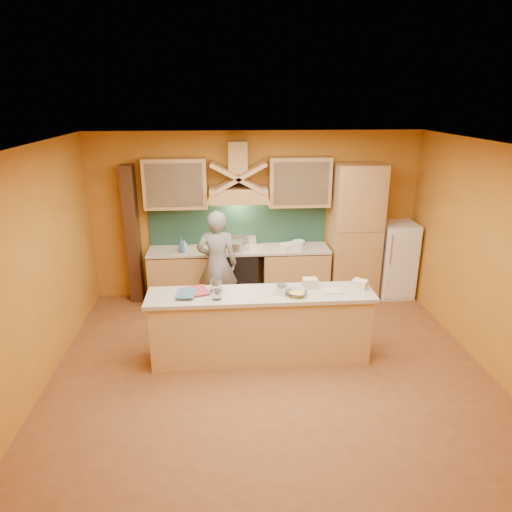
{
  "coord_description": "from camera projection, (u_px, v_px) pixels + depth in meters",
  "views": [
    {
      "loc": [
        -0.56,
        -5.0,
        3.31
      ],
      "look_at": [
        -0.12,
        0.9,
        1.24
      ],
      "focal_mm": 32.0,
      "sensor_mm": 36.0,
      "label": 1
    }
  ],
  "objects": [
    {
      "name": "floor",
      "position": [
        270.0,
        370.0,
        5.84
      ],
      "size": [
        5.5,
        5.0,
        0.01
      ],
      "primitive_type": "cube",
      "color": "brown",
      "rests_on": "ground"
    },
    {
      "name": "ceiling",
      "position": [
        273.0,
        147.0,
        4.91
      ],
      "size": [
        5.5,
        5.0,
        0.01
      ],
      "primitive_type": "cube",
      "color": "white",
      "rests_on": "wall_back"
    },
    {
      "name": "wall_back",
      "position": [
        256.0,
        216.0,
        7.73
      ],
      "size": [
        5.5,
        0.02,
        2.8
      ],
      "primitive_type": "cube",
      "color": "#C37E26",
      "rests_on": "floor"
    },
    {
      "name": "wall_front",
      "position": [
        312.0,
        401.0,
        3.02
      ],
      "size": [
        5.5,
        0.02,
        2.8
      ],
      "primitive_type": "cube",
      "color": "#C37E26",
      "rests_on": "floor"
    },
    {
      "name": "wall_left",
      "position": [
        31.0,
        274.0,
        5.18
      ],
      "size": [
        0.02,
        5.0,
        2.8
      ],
      "primitive_type": "cube",
      "color": "#C37E26",
      "rests_on": "floor"
    },
    {
      "name": "wall_right",
      "position": [
        495.0,
        262.0,
        5.57
      ],
      "size": [
        0.02,
        5.0,
        2.8
      ],
      "primitive_type": "cube",
      "color": "#C37E26",
      "rests_on": "floor"
    },
    {
      "name": "base_cabinet_left",
      "position": [
        183.0,
        277.0,
        7.68
      ],
      "size": [
        1.1,
        0.6,
        0.86
      ],
      "primitive_type": "cube",
      "color": "tan",
      "rests_on": "floor"
    },
    {
      "name": "base_cabinet_right",
      "position": [
        295.0,
        274.0,
        7.81
      ],
      "size": [
        1.1,
        0.6,
        0.86
      ],
      "primitive_type": "cube",
      "color": "tan",
      "rests_on": "floor"
    },
    {
      "name": "counter_top",
      "position": [
        239.0,
        250.0,
        7.59
      ],
      "size": [
        3.0,
        0.62,
        0.04
      ],
      "primitive_type": "cube",
      "color": "beige",
      "rests_on": "base_cabinet_left"
    },
    {
      "name": "stove",
      "position": [
        239.0,
        275.0,
        7.74
      ],
      "size": [
        0.6,
        0.58,
        0.9
      ],
      "primitive_type": "cube",
      "color": "black",
      "rests_on": "floor"
    },
    {
      "name": "backsplash",
      "position": [
        238.0,
        225.0,
        7.74
      ],
      "size": [
        3.0,
        0.03,
        0.7
      ],
      "primitive_type": "cube",
      "color": "#1A3A2F",
      "rests_on": "wall_back"
    },
    {
      "name": "range_hood",
      "position": [
        238.0,
        194.0,
        7.33
      ],
      "size": [
        0.92,
        0.5,
        0.24
      ],
      "primitive_type": "cube",
      "color": "tan",
      "rests_on": "wall_back"
    },
    {
      "name": "hood_chimney",
      "position": [
        238.0,
        157.0,
        7.23
      ],
      "size": [
        0.3,
        0.3,
        0.5
      ],
      "primitive_type": "cube",
      "color": "tan",
      "rests_on": "wall_back"
    },
    {
      "name": "upper_cabinet_left",
      "position": [
        175.0,
        183.0,
        7.27
      ],
      "size": [
        1.0,
        0.35,
        0.8
      ],
      "primitive_type": "cube",
      "color": "tan",
      "rests_on": "wall_back"
    },
    {
      "name": "upper_cabinet_right",
      "position": [
        299.0,
        182.0,
        7.41
      ],
      "size": [
        1.0,
        0.35,
        0.8
      ],
      "primitive_type": "cube",
      "color": "tan",
      "rests_on": "wall_back"
    },
    {
      "name": "pantry_column",
      "position": [
        355.0,
        233.0,
        7.65
      ],
      "size": [
        0.8,
        0.6,
        2.3
      ],
      "primitive_type": "cube",
      "color": "tan",
      "rests_on": "floor"
    },
    {
      "name": "fridge",
      "position": [
        396.0,
        260.0,
        7.86
      ],
      "size": [
        0.58,
        0.6,
        1.3
      ],
      "primitive_type": "cube",
      "color": "white",
      "rests_on": "floor"
    },
    {
      "name": "trim_column_left",
      "position": [
        133.0,
        235.0,
        7.52
      ],
      "size": [
        0.2,
        0.3,
        2.3
      ],
      "primitive_type": "cube",
      "color": "#472816",
      "rests_on": "floor"
    },
    {
      "name": "island_body",
      "position": [
        261.0,
        328.0,
        5.97
      ],
      "size": [
        2.8,
        0.55,
        0.88
      ],
      "primitive_type": "cube",
      "color": "#DDB571",
      "rests_on": "floor"
    },
    {
      "name": "island_top",
      "position": [
        261.0,
        295.0,
        5.81
      ],
      "size": [
        2.9,
        0.62,
        0.05
      ],
      "primitive_type": "cube",
      "color": "beige",
      "rests_on": "island_body"
    },
    {
      "name": "person",
      "position": [
        217.0,
        264.0,
        7.06
      ],
      "size": [
        0.64,
        0.43,
        1.71
      ],
      "primitive_type": "imported",
      "rotation": [
        0.0,
        0.0,
        3.1
      ],
      "color": "gray",
      "rests_on": "floor"
    },
    {
      "name": "pot_large",
      "position": [
        235.0,
        248.0,
        7.42
      ],
      "size": [
        0.29,
        0.29,
        0.16
      ],
      "primitive_type": "cylinder",
      "rotation": [
        0.0,
        0.0,
        -0.39
      ],
      "color": "#B1B2B8",
      "rests_on": "stove"
    },
    {
      "name": "pot_small",
      "position": [
        243.0,
        246.0,
        7.57
      ],
      "size": [
        0.26,
        0.26,
        0.14
      ],
      "primitive_type": "cylinder",
      "rotation": [
        0.0,
        0.0,
        -0.29
      ],
      "color": "silver",
      "rests_on": "stove"
    },
    {
      "name": "soap_bottle_a",
      "position": [
        185.0,
        245.0,
        7.48
      ],
      "size": [
        0.08,
        0.09,
        0.17
      ],
      "primitive_type": "imported",
      "rotation": [
        0.0,
        0.0,
        0.13
      ],
      "color": "silver",
      "rests_on": "counter_top"
    },
    {
      "name": "soap_bottle_b",
      "position": [
        182.0,
        245.0,
        7.35
      ],
      "size": [
        0.14,
        0.14,
        0.27
      ],
      "primitive_type": "imported",
      "rotation": [
        0.0,
        0.0,
        0.71
      ],
      "color": "#366695",
      "rests_on": "counter_top"
    },
    {
      "name": "bowl_back",
      "position": [
        298.0,
        243.0,
        7.76
      ],
      "size": [
        0.24,
        0.24,
        0.07
      ],
      "primitive_type": "imported",
      "rotation": [
        0.0,
        0.0,
        0.11
      ],
      "color": "silver",
      "rests_on": "counter_top"
    },
    {
      "name": "dish_rack",
      "position": [
        291.0,
        247.0,
        7.51
      ],
      "size": [
        0.36,
        0.32,
        0.11
      ],
      "primitive_type": "cube",
      "rotation": [
        0.0,
        0.0,
        0.34
      ],
      "color": "white",
      "rests_on": "counter_top"
    },
    {
      "name": "book_lower",
      "position": [
        189.0,
        292.0,
        5.78
      ],
      "size": [
        0.32,
        0.38,
        0.03
      ],
      "primitive_type": "imported",
      "rotation": [
        0.0,
        0.0,
        0.3
      ],
      "color": "#A73B41",
      "rests_on": "island_top"
    },
    {
      "name": "book_upper",
      "position": [
        177.0,
        293.0,
        5.71
      ],
      "size": [
        0.26,
        0.33,
        0.02
      ],
      "primitive_type": "imported",
      "rotation": [
        0.0,
        0.0,
        -0.12
      ],
      "color": "#3A677F",
      "rests_on": "island_top"
    },
    {
      "name": "jar_large",
      "position": [
        216.0,
        285.0,
        5.82
      ],
      "size": [
        0.17,
        0.17,
        0.18
      ],
      "primitive_type": "cylinder",
      "rotation": [
        0.0,
        0.0,
        -0.17
      ],
      "color": "silver",
      "rests_on": "island_top"
    },
    {
      "name": "jar_small",
      "position": [
        217.0,
        295.0,
        5.61
      ],
      "size": [
        0.13,
        0.13,
        0.12
      ],
      "primitive_type": "cylinder",
      "rotation": [
        0.0,
        0.0,
        0.2
      ],
      "color": "white",
      "rests_on": "island_top"
    },
    {
      "name": "kitchen_scale",
      "position": [
        281.0,
        290.0,
        5.76
      ],
      "size": [
        0.16,
        0.16,
        0.1
      ],
      "primitive_type": "cube",
      "rotation": [
        0.0,
        0.0,
        -0.33
      ],
      "color": "white",
      "rests_on": "island_top"
    },
    {
      "name": "mixing_bowl",
      "position": [
        297.0,
        293.0,
        5.72
      ],
      "size": [
        0.34,
        0.34,
        0.06
      ],
      "primitive_type": "imported",
      "rotation": [
        0.0,
        0.0,
        -0.41
      ],
      "color": "silver",
      "rests_on": "island_top"
    },
    {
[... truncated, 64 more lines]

